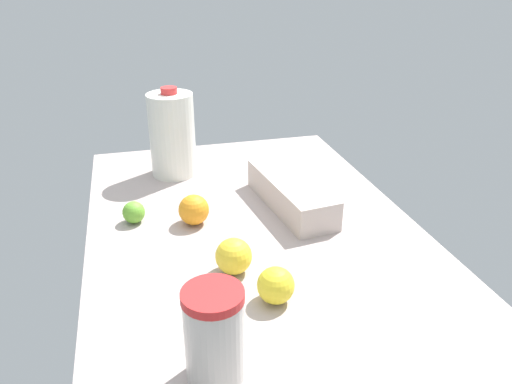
# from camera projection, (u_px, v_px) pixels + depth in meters

# --- Properties ---
(countertop) EXTENTS (1.20, 0.76, 0.03)m
(countertop) POSITION_uv_depth(u_px,v_px,m) (256.00, 236.00, 1.16)
(countertop) COLOR #AE9E9A
(countertop) RESTS_ON ground
(milk_jug) EXTENTS (0.13, 0.13, 0.25)m
(milk_jug) POSITION_uv_depth(u_px,v_px,m) (172.00, 135.00, 1.41)
(milk_jug) COLOR white
(milk_jug) RESTS_ON countertop
(tumbler_cup) EXTENTS (0.09, 0.09, 0.16)m
(tumbler_cup) POSITION_uv_depth(u_px,v_px,m) (214.00, 335.00, 0.73)
(tumbler_cup) COLOR beige
(tumbler_cup) RESTS_ON countertop
(egg_carton) EXTENTS (0.34, 0.15, 0.07)m
(egg_carton) POSITION_uv_depth(u_px,v_px,m) (291.00, 193.00, 1.25)
(egg_carton) COLOR beige
(egg_carton) RESTS_ON countertop
(orange_far_back) EXTENTS (0.07, 0.07, 0.07)m
(orange_far_back) POSITION_uv_depth(u_px,v_px,m) (194.00, 210.00, 1.17)
(orange_far_back) COLOR orange
(orange_far_back) RESTS_ON countertop
(lemon_beside_bowl) EXTENTS (0.07, 0.07, 0.07)m
(lemon_beside_bowl) POSITION_uv_depth(u_px,v_px,m) (276.00, 285.00, 0.91)
(lemon_beside_bowl) COLOR yellow
(lemon_beside_bowl) RESTS_ON countertop
(lemon_by_jug) EXTENTS (0.07, 0.07, 0.07)m
(lemon_by_jug) POSITION_uv_depth(u_px,v_px,m) (234.00, 256.00, 0.99)
(lemon_by_jug) COLOR yellow
(lemon_by_jug) RESTS_ON countertop
(lime_near_front) EXTENTS (0.05, 0.05, 0.05)m
(lime_near_front) POSITION_uv_depth(u_px,v_px,m) (134.00, 212.00, 1.18)
(lime_near_front) COLOR #67AE33
(lime_near_front) RESTS_ON countertop
(lime_loose) EXTENTS (0.06, 0.06, 0.06)m
(lime_loose) POSITION_uv_depth(u_px,v_px,m) (171.00, 145.00, 1.59)
(lime_loose) COLOR #64A92E
(lime_loose) RESTS_ON countertop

